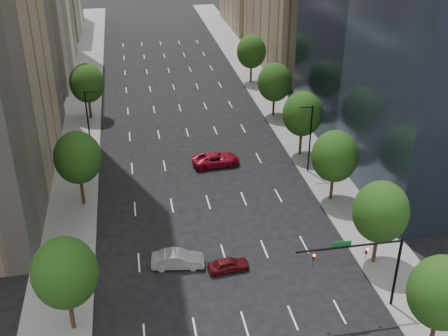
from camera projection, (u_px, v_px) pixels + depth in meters
sidewalk_left at (75, 172)px, 70.15m from camera, size 6.00×200.00×0.15m
sidewalk_right at (310, 153)px, 75.03m from camera, size 6.00×200.00×0.15m
tree_right_0 at (442, 293)px, 41.81m from camera, size 5.20×5.20×8.39m
tree_right_1 at (381, 212)px, 51.23m from camera, size 5.20×5.20×8.75m
tree_right_2 at (335, 156)px, 61.76m from camera, size 5.20×5.20×8.61m
tree_right_3 at (302, 114)px, 72.10m from camera, size 5.20×5.20×8.89m
tree_right_4 at (275, 82)px, 84.50m from camera, size 5.20×5.20×8.46m
tree_right_5 at (251, 52)px, 98.32m from camera, size 5.20×5.20×8.75m
tree_left_0 at (65, 273)px, 43.34m from camera, size 5.20×5.20×8.75m
tree_left_1 at (78, 158)px, 60.68m from camera, size 5.20×5.20×8.97m
tree_left_2 at (87, 83)px, 83.48m from camera, size 5.20×5.20×8.68m
streetlight_rn at (310, 137)px, 68.13m from camera, size 1.70×0.20×9.00m
streetlight_ln at (88, 121)px, 72.62m from camera, size 1.70×0.20×9.00m
traffic_signal at (371, 260)px, 45.72m from camera, size 9.12×0.40×7.38m
car_maroon at (228, 264)px, 52.50m from camera, size 4.11×2.04×1.35m
car_silver at (178, 259)px, 52.94m from camera, size 5.22×2.38×1.66m
car_red_far at (216, 159)px, 71.66m from camera, size 6.33×3.34×1.70m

